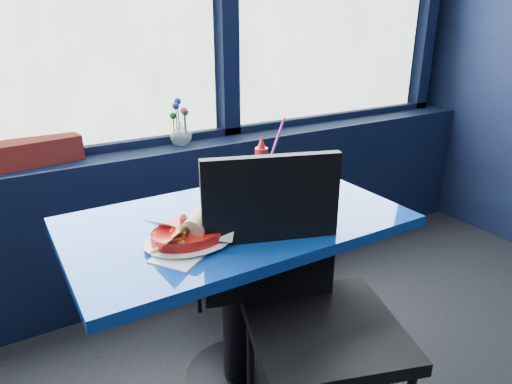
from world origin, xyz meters
name	(u,v)px	position (x,y,z in m)	size (l,w,h in m)	color
window_sill	(104,232)	(0.00, 2.87, 0.40)	(5.00, 0.26, 0.80)	black
near_table	(237,261)	(0.30, 2.00, 0.57)	(1.20, 0.70, 0.75)	black
chair_near_front	(302,294)	(0.36, 1.66, 0.60)	(0.59, 0.59, 1.04)	black
chair_near_back	(246,237)	(0.53, 2.33, 0.46)	(0.44, 0.44, 0.81)	black
planter_box	(14,155)	(-0.34, 2.89, 0.86)	(0.57, 0.14, 0.11)	maroon
flower_vase	(181,131)	(0.45, 2.86, 0.87)	(0.13, 0.14, 0.24)	silver
food_basket	(191,232)	(0.08, 1.90, 0.79)	(0.32, 0.32, 0.10)	#B2110B
ketchup_bottle	(261,163)	(0.57, 2.27, 0.84)	(0.06, 0.06, 0.21)	#B2110B
soda_cup	(271,180)	(0.50, 2.07, 0.83)	(0.10, 0.10, 0.34)	navy
napkin	(179,256)	(0.01, 1.83, 0.75)	(0.14, 0.14, 0.00)	white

